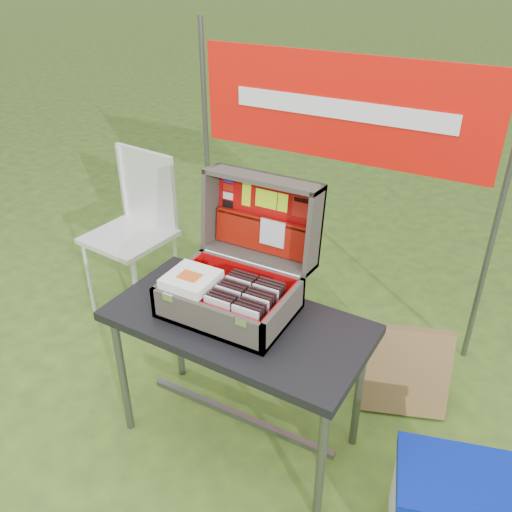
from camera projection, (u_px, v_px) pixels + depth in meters
The scene contains 89 objects.
ground at pixel (238, 431), 2.61m from camera, with size 80.00×80.00×0.00m, color #384F20.
table at pixel (239, 380), 2.42m from camera, with size 1.10×0.55×0.69m, color black, non-canonical shape.
table_top at pixel (237, 323), 2.26m from camera, with size 1.10×0.55×0.04m, color black.
table_leg_fl at pixel (123, 377), 2.48m from camera, with size 0.04×0.04×0.65m, color #59595B.
table_leg_fr at pixel (321, 462), 2.07m from camera, with size 0.04×0.04×0.65m, color #59595B.
table_leg_bl at pixel (178, 326), 2.80m from camera, with size 0.04×0.04×0.65m, color #59595B.
table_leg_br at pixel (359, 391), 2.39m from camera, with size 0.04×0.04×0.65m, color #59595B.
table_brace at pixel (240, 416), 2.54m from camera, with size 0.95×0.03×0.03m, color #59595B.
suitcase at pixel (236, 254), 2.21m from camera, with size 0.53×0.54×0.51m, color #4C463C, non-canonical shape.
suitcase_base_bottom at pixel (229, 310), 2.29m from camera, with size 0.53×0.38×0.02m, color #4C463C.
suitcase_base_wall_front at pixel (206, 320), 2.13m from camera, with size 0.53×0.02×0.14m, color #4C463C.
suitcase_base_wall_back at pixel (250, 278), 2.39m from camera, with size 0.53×0.02×0.14m, color #4C463C.
suitcase_base_wall_left at pixel (180, 282), 2.36m from camera, with size 0.02×0.38×0.14m, color #4C463C.
suitcase_base_wall_right at pixel (283, 315), 2.16m from camera, with size 0.02×0.38×0.14m, color #4C463C.
suitcase_liner_floor at pixel (229, 307), 2.28m from camera, with size 0.48×0.33×0.01m, color red.
suitcase_latch_left at pixel (168, 297), 2.16m from camera, with size 0.05×0.01×0.03m, color silver.
suitcase_latch_right at pixel (241, 322), 2.02m from camera, with size 0.05×0.01×0.03m, color silver.
suitcase_hinge at pixel (251, 263), 2.37m from camera, with size 0.02×0.02×0.47m, color silver.
suitcase_lid_back at pixel (267, 214), 2.39m from camera, with size 0.53×0.38×0.02m, color #4C463C.
suitcase_lid_rim_far at pixel (263, 179), 2.27m from camera, with size 0.53×0.02×0.14m, color #4C463C.
suitcase_lid_rim_near at pixel (259, 255), 2.42m from camera, with size 0.53×0.02×0.14m, color #4C463C.
suitcase_lid_rim_left at pixel (212, 207), 2.45m from camera, with size 0.02×0.38×0.14m, color #4C463C.
suitcase_lid_rim_right at pixel (314, 231), 2.24m from camera, with size 0.02×0.38×0.14m, color #4C463C.
suitcase_lid_liner at pixel (266, 215), 2.38m from camera, with size 0.48×0.33×0.01m, color red.
suitcase_liner_wall_front at pixel (207, 317), 2.13m from camera, with size 0.48×0.01×0.12m, color red.
suitcase_liner_wall_back at pixel (248, 277), 2.38m from camera, with size 0.48×0.01×0.12m, color red.
suitcase_liner_wall_left at pixel (182, 281), 2.35m from camera, with size 0.01×0.33×0.12m, color red.
suitcase_liner_wall_right at pixel (280, 312), 2.16m from camera, with size 0.01×0.33×0.12m, color red.
suitcase_lid_pocket at pixel (263, 235), 2.40m from camera, with size 0.46×0.15×0.03m, color maroon.
suitcase_pocket_edge at pixel (263, 219), 2.37m from camera, with size 0.45×0.02×0.02m, color maroon.
suitcase_pocket_cd at pixel (272, 233), 2.35m from camera, with size 0.12×0.12×0.01m, color silver.
lid_sticker_cc_a at pixel (229, 179), 2.40m from camera, with size 0.05×0.03×0.00m, color #1933B2.
lid_sticker_cc_b at pixel (228, 187), 2.42m from camera, with size 0.05×0.03×0.00m, color red.
lid_sticker_cc_c at pixel (228, 196), 2.44m from camera, with size 0.05×0.03×0.00m, color white.
lid_sticker_cc_d at pixel (228, 204), 2.45m from camera, with size 0.05×0.03×0.00m, color black.
lid_card_neon_tall at pixel (246, 195), 2.39m from camera, with size 0.04×0.10×0.00m, color #BAF819.
lid_card_neon_main at pixel (266, 199), 2.34m from camera, with size 0.10×0.08×0.00m, color #BAF819.
lid_card_neon_small at pixel (283, 203), 2.31m from camera, with size 0.05×0.08×0.00m, color #BAF819.
lid_sticker_band at pixel (303, 207), 2.27m from camera, with size 0.09×0.09×0.00m, color red.
lid_sticker_band_bar at pixel (303, 200), 2.26m from camera, with size 0.08×0.02×0.00m, color black.
cd_left_0 at pixel (217, 313), 2.13m from camera, with size 0.12×0.01×0.13m, color silver.
cd_left_1 at pixel (220, 311), 2.14m from camera, with size 0.12×0.01×0.13m, color black.
cd_left_2 at pixel (223, 308), 2.16m from camera, with size 0.12×0.01×0.13m, color black.
cd_left_3 at pixel (226, 305), 2.17m from camera, with size 0.12×0.01×0.13m, color black.
cd_left_4 at pixel (228, 303), 2.19m from camera, with size 0.12×0.01×0.13m, color silver.
cd_left_5 at pixel (231, 300), 2.21m from camera, with size 0.12×0.01×0.13m, color black.
cd_left_6 at pixel (233, 298), 2.22m from camera, with size 0.12×0.01×0.13m, color black.
cd_left_7 at pixel (236, 295), 2.24m from camera, with size 0.12×0.01×0.13m, color black.
cd_left_8 at pixel (239, 293), 2.25m from camera, with size 0.12×0.01×0.13m, color silver.
cd_left_9 at pixel (241, 290), 2.27m from camera, with size 0.12×0.01×0.13m, color black.
cd_left_10 at pixel (243, 288), 2.28m from camera, with size 0.12×0.01×0.13m, color black.
cd_left_11 at pixel (246, 286), 2.30m from camera, with size 0.12×0.01×0.13m, color black.
cd_right_0 at pixel (245, 323), 2.07m from camera, with size 0.12×0.01×0.13m, color silver.
cd_right_1 at pixel (248, 320), 2.09m from camera, with size 0.12×0.01×0.13m, color black.
cd_right_2 at pixel (251, 317), 2.11m from camera, with size 0.12×0.01×0.13m, color black.
cd_right_3 at pixel (253, 314), 2.12m from camera, with size 0.12×0.01×0.13m, color black.
cd_right_4 at pixel (256, 312), 2.14m from camera, with size 0.12×0.01×0.13m, color silver.
cd_right_5 at pixel (258, 309), 2.15m from camera, with size 0.12×0.01×0.13m, color black.
cd_right_6 at pixel (261, 306), 2.17m from camera, with size 0.12×0.01×0.13m, color black.
cd_right_7 at pixel (263, 304), 2.18m from camera, with size 0.12×0.01×0.13m, color black.
cd_right_8 at pixel (265, 301), 2.20m from camera, with size 0.12×0.01×0.13m, color silver.
cd_right_9 at pixel (268, 299), 2.22m from camera, with size 0.12×0.01×0.13m, color black.
cd_right_10 at pixel (270, 296), 2.23m from camera, with size 0.12×0.01×0.13m, color black.
cd_right_11 at pixel (272, 294), 2.25m from camera, with size 0.12×0.01×0.13m, color black.
songbook_0 at pixel (191, 283), 2.23m from camera, with size 0.20×0.20×0.01m, color white.
songbook_1 at pixel (191, 282), 2.22m from camera, with size 0.20×0.20×0.01m, color white.
songbook_2 at pixel (191, 281), 2.22m from camera, with size 0.20×0.20×0.01m, color white.
songbook_3 at pixel (191, 280), 2.22m from camera, with size 0.20×0.20×0.01m, color white.
songbook_4 at pixel (191, 279), 2.22m from camera, with size 0.20×0.20×0.01m, color white.
songbook_5 at pixel (191, 278), 2.21m from camera, with size 0.20×0.20×0.01m, color white.
songbook_6 at pixel (191, 277), 2.21m from camera, with size 0.20×0.20×0.01m, color white.
songbook_7 at pixel (191, 276), 2.21m from camera, with size 0.20×0.20×0.01m, color white.
songbook_graphic at pixel (189, 276), 2.20m from camera, with size 0.09×0.07×0.00m, color #D85919.
cooler at pixel (451, 512), 2.03m from camera, with size 0.44×0.34×0.39m, color white, non-canonical shape.
cooler_lid at pixel (460, 483), 1.94m from camera, with size 0.44×0.34×0.05m, color #041A92.
chair at pixel (129, 238), 3.27m from camera, with size 0.45×0.49×0.98m, color silver, non-canonical shape.
chair_seat at pixel (129, 237), 3.26m from camera, with size 0.45×0.45×0.03m, color silver.
chair_backrest at pixel (147, 187), 3.30m from camera, with size 0.45×0.03×0.47m, color silver.
chair_leg_fl at pixel (89, 279), 3.32m from camera, with size 0.02×0.02×0.50m, color silver.
chair_leg_fr at pixel (138, 296), 3.17m from camera, with size 0.02×0.02×0.50m, color silver.
chair_leg_bl at pixel (130, 252), 3.61m from camera, with size 0.02×0.02×0.50m, color silver.
chair_leg_br at pixel (176, 266), 3.45m from camera, with size 0.02×0.02×0.50m, color silver.
chair_upright_left at pixel (123, 183), 3.38m from camera, with size 0.02×0.02×0.47m, color silver.
chair_upright_right at pixel (172, 195), 3.23m from camera, with size 0.02×0.02×0.47m, color silver.
cardboard_box at pixel (405, 371), 2.65m from camera, with size 0.42×0.07×0.45m, color olive.
banner_post_left at pixel (207, 163), 3.37m from camera, with size 0.03×0.03×1.70m, color #59595B.
banner_post_right at pixel (497, 222), 2.67m from camera, with size 0.03×0.03×1.70m, color #59595B.
banner at pixel (341, 109), 2.78m from camera, with size 1.60×0.01×0.55m, color red.
banner_text at pixel (340, 109), 2.77m from camera, with size 1.20×0.00×0.10m, color white.
Camera 1 is at (0.96, -1.56, 2.05)m, focal length 38.00 mm.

